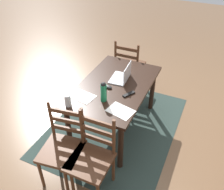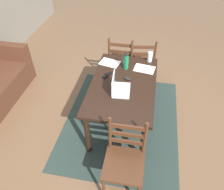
# 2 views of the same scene
# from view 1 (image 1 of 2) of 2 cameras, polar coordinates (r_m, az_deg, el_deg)

# --- Properties ---
(ground_plane) EXTENTS (14.00, 14.00, 0.00)m
(ground_plane) POSITION_cam_1_polar(r_m,az_deg,el_deg) (3.70, 0.57, -7.14)
(ground_plane) COLOR brown
(area_rug) EXTENTS (2.16, 1.72, 0.01)m
(area_rug) POSITION_cam_1_polar(r_m,az_deg,el_deg) (3.70, 0.57, -7.11)
(area_rug) COLOR #283833
(area_rug) RESTS_ON ground
(dining_table) EXTENTS (1.42, 0.88, 0.74)m
(dining_table) POSITION_cam_1_polar(r_m,az_deg,el_deg) (3.29, 0.63, 0.96)
(dining_table) COLOR black
(dining_table) RESTS_ON ground
(chair_left_near) EXTENTS (0.44, 0.44, 0.95)m
(chair_left_near) POSITION_cam_1_polar(r_m,az_deg,el_deg) (4.22, 4.00, 6.75)
(chair_left_near) COLOR #4C2B19
(chair_left_near) RESTS_ON ground
(chair_right_far) EXTENTS (0.44, 0.44, 0.95)m
(chair_right_far) POSITION_cam_1_polar(r_m,az_deg,el_deg) (2.70, -4.82, -14.43)
(chair_right_far) COLOR #4C2B19
(chair_right_far) RESTS_ON ground
(chair_right_near) EXTENTS (0.50, 0.50, 0.95)m
(chair_right_near) POSITION_cam_1_polar(r_m,az_deg,el_deg) (2.84, -11.29, -11.89)
(chair_right_near) COLOR #4C2B19
(chair_right_near) RESTS_ON ground
(laptop) EXTENTS (0.34, 0.25, 0.23)m
(laptop) POSITION_cam_1_polar(r_m,az_deg,el_deg) (3.31, 2.56, 4.42)
(laptop) COLOR silver
(laptop) RESTS_ON dining_table
(water_bottle) EXTENTS (0.07, 0.07, 0.26)m
(water_bottle) POSITION_cam_1_polar(r_m,az_deg,el_deg) (2.88, -1.98, 0.85)
(water_bottle) COLOR #197247
(water_bottle) RESTS_ON dining_table
(drinking_glass) EXTENTS (0.07, 0.07, 0.15)m
(drinking_glass) POSITION_cam_1_polar(r_m,az_deg,el_deg) (2.88, -10.23, -1.24)
(drinking_glass) COLOR silver
(drinking_glass) RESTS_ON dining_table
(computer_mouse) EXTENTS (0.07, 0.11, 0.03)m
(computer_mouse) POSITION_cam_1_polar(r_m,az_deg,el_deg) (3.16, -0.83, 1.91)
(computer_mouse) COLOR black
(computer_mouse) RESTS_ON dining_table
(tv_remote) EXTENTS (0.17, 0.12, 0.02)m
(tv_remote) POSITION_cam_1_polar(r_m,az_deg,el_deg) (3.05, 3.91, 0.19)
(tv_remote) COLOR black
(tv_remote) RESTS_ON dining_table
(paper_stack_left) EXTENTS (0.25, 0.32, 0.00)m
(paper_stack_left) POSITION_cam_1_polar(r_m,az_deg,el_deg) (3.04, -6.86, -0.29)
(paper_stack_left) COLOR white
(paper_stack_left) RESTS_ON dining_table
(paper_stack_right) EXTENTS (0.27, 0.33, 0.00)m
(paper_stack_right) POSITION_cam_1_polar(r_m,az_deg,el_deg) (2.81, 1.99, -3.70)
(paper_stack_right) COLOR white
(paper_stack_right) RESTS_ON dining_table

